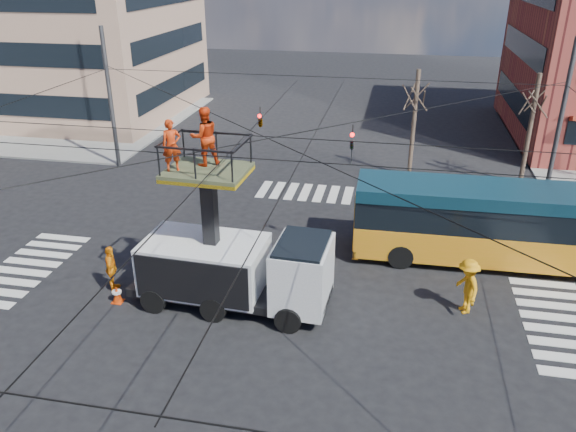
# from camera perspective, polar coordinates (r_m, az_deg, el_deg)

# --- Properties ---
(ground) EXTENTS (120.00, 120.00, 0.00)m
(ground) POSITION_cam_1_polar(r_m,az_deg,el_deg) (20.90, -1.78, -7.82)
(ground) COLOR black
(ground) RESTS_ON ground
(sidewalk_nw) EXTENTS (18.00, 18.00, 0.12)m
(sidewalk_nw) POSITION_cam_1_polar(r_m,az_deg,el_deg) (47.00, -21.75, 9.10)
(sidewalk_nw) COLOR slate
(sidewalk_nw) RESTS_ON ground
(crosswalks) EXTENTS (22.40, 22.40, 0.02)m
(crosswalks) POSITION_cam_1_polar(r_m,az_deg,el_deg) (20.90, -1.78, -7.80)
(crosswalks) COLOR silver
(crosswalks) RESTS_ON ground
(overhead_network) EXTENTS (24.24, 24.24, 8.00)m
(overhead_network) POSITION_cam_1_polar(r_m,az_deg,el_deg) (19.34, -1.89, 3.64)
(overhead_network) COLOR #2D2D30
(overhead_network) RESTS_ON ground
(tree_a) EXTENTS (2.00, 2.00, 6.00)m
(tree_a) POSITION_cam_1_polar(r_m,az_deg,el_deg) (31.40, 12.92, 11.87)
(tree_a) COLOR #382B21
(tree_a) RESTS_ON ground
(tree_b) EXTENTS (2.00, 2.00, 6.00)m
(tree_b) POSITION_cam_1_polar(r_m,az_deg,el_deg) (32.15, 23.82, 10.72)
(tree_b) COLOR #382B21
(tree_b) RESTS_ON ground
(utility_truck) EXTENTS (7.10, 2.92, 6.96)m
(utility_truck) POSITION_cam_1_polar(r_m,az_deg,el_deg) (19.30, -5.53, -3.38)
(utility_truck) COLOR black
(utility_truck) RESTS_ON ground
(city_bus) EXTENTS (12.71, 2.83, 3.20)m
(city_bus) POSITION_cam_1_polar(r_m,az_deg,el_deg) (23.83, 22.22, -0.79)
(city_bus) COLOR orange
(city_bus) RESTS_ON ground
(traffic_cone) EXTENTS (0.36, 0.36, 0.64)m
(traffic_cone) POSITION_cam_1_polar(r_m,az_deg,el_deg) (21.13, -16.98, -7.60)
(traffic_cone) COLOR #E23B09
(traffic_cone) RESTS_ON ground
(worker_ground) EXTENTS (0.79, 1.13, 1.78)m
(worker_ground) POSITION_cam_1_polar(r_m,az_deg,el_deg) (21.64, -17.51, -5.12)
(worker_ground) COLOR orange
(worker_ground) RESTS_ON ground
(flagger) EXTENTS (1.12, 1.48, 2.02)m
(flagger) POSITION_cam_1_polar(r_m,az_deg,el_deg) (20.31, 17.73, -6.82)
(flagger) COLOR #F89E0F
(flagger) RESTS_ON ground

